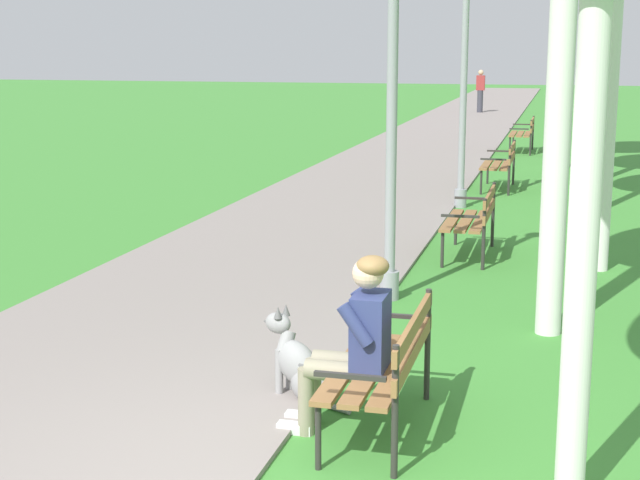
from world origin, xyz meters
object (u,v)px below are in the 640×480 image
at_px(park_bench_furthest, 524,131).
at_px(person_seated_on_near_bench, 354,338).
at_px(pedestrian_distant, 480,91).
at_px(park_bench_near, 387,361).
at_px(lamp_post_mid, 464,82).
at_px(dog_grey, 302,368).
at_px(park_bench_mid, 474,216).
at_px(lamp_post_near, 392,80).
at_px(park_bench_far, 502,162).

height_order(park_bench_furthest, person_seated_on_near_bench, person_seated_on_near_bench).
bearing_deg(park_bench_furthest, pedestrian_distant, 99.68).
distance_m(park_bench_near, lamp_post_mid, 9.57).
relative_size(park_bench_near, park_bench_furthest, 1.00).
height_order(park_bench_near, dog_grey, park_bench_near).
relative_size(lamp_post_mid, pedestrian_distant, 2.37).
bearing_deg(park_bench_mid, pedestrian_distant, 95.01).
height_order(dog_grey, lamp_post_near, lamp_post_near).
xyz_separation_m(park_bench_near, lamp_post_mid, (-0.53, 9.44, 1.51)).
xyz_separation_m(park_bench_mid, pedestrian_distant, (-2.25, 25.69, 0.33)).
relative_size(dog_grey, pedestrian_distant, 0.47).
relative_size(lamp_post_near, pedestrian_distant, 2.65).
relative_size(park_bench_near, lamp_post_near, 0.34).
height_order(park_bench_near, park_bench_furthest, same).
bearing_deg(lamp_post_mid, park_bench_furthest, 85.92).
bearing_deg(park_bench_furthest, park_bench_near, -90.24).
relative_size(park_bench_mid, park_bench_furthest, 1.00).
relative_size(dog_grey, lamp_post_mid, 0.20).
relative_size(person_seated_on_near_bench, lamp_post_near, 0.29).
bearing_deg(park_bench_furthest, dog_grey, -92.56).
bearing_deg(lamp_post_mid, dog_grey, -91.11).
relative_size(park_bench_far, lamp_post_near, 0.34).
bearing_deg(park_bench_far, park_bench_furthest, 89.02).
height_order(park_bench_far, park_bench_furthest, same).
distance_m(lamp_post_near, pedestrian_distant, 28.05).
bearing_deg(dog_grey, park_bench_near, -30.65).
relative_size(person_seated_on_near_bench, dog_grey, 1.60).
relative_size(park_bench_near, pedestrian_distant, 0.91).
relative_size(park_bench_furthest, pedestrian_distant, 0.91).
xyz_separation_m(park_bench_furthest, lamp_post_mid, (-0.61, -8.55, 1.51)).
bearing_deg(dog_grey, park_bench_mid, 82.06).
bearing_deg(dog_grey, person_seated_on_near_bench, -44.59).
bearing_deg(park_bench_furthest, lamp_post_mid, -94.08).
relative_size(park_bench_furthest, person_seated_on_near_bench, 1.20).
relative_size(park_bench_far, park_bench_furthest, 1.00).
xyz_separation_m(park_bench_far, park_bench_furthest, (0.11, 6.39, 0.00)).
height_order(lamp_post_near, lamp_post_mid, lamp_post_near).
xyz_separation_m(lamp_post_near, pedestrian_distant, (-1.61, 27.97, -1.42)).
bearing_deg(lamp_post_near, park_bench_mid, 74.18).
height_order(park_bench_mid, park_bench_far, same).
bearing_deg(pedestrian_distant, person_seated_on_near_bench, -86.35).
height_order(park_bench_mid, dog_grey, park_bench_mid).
distance_m(park_bench_furthest, lamp_post_near, 14.64).
xyz_separation_m(park_bench_mid, dog_grey, (-0.74, -5.32, -0.25)).
bearing_deg(park_bench_mid, park_bench_near, -90.34).
relative_size(park_bench_near, lamp_post_mid, 0.38).
xyz_separation_m(lamp_post_mid, pedestrian_distant, (-1.68, 22.00, -1.18)).
xyz_separation_m(park_bench_furthest, pedestrian_distant, (-2.29, 13.45, 0.33)).
relative_size(park_bench_mid, lamp_post_mid, 0.38).
height_order(dog_grey, pedestrian_distant, pedestrian_distant).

